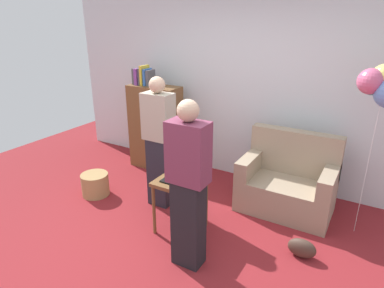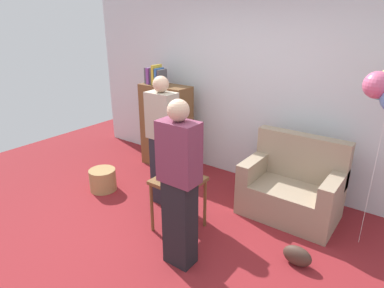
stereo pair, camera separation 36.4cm
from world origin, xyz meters
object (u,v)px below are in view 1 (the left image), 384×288
at_px(person_holding_cake, 188,186).
at_px(wicker_basket, 95,184).
at_px(birthday_cake, 180,175).
at_px(balloon_bunch, 381,85).
at_px(handbag, 302,248).
at_px(couch, 287,183).
at_px(bookshelf, 155,126).
at_px(person_blowing_candles, 159,143).
at_px(side_table, 180,188).

height_order(person_holding_cake, wicker_basket, person_holding_cake).
relative_size(birthday_cake, balloon_bunch, 0.17).
height_order(handbag, balloon_bunch, balloon_bunch).
xyz_separation_m(person_holding_cake, wicker_basket, (-1.77, 0.50, -0.68)).
distance_m(couch, birthday_cake, 1.42).
relative_size(bookshelf, person_holding_cake, 0.97).
relative_size(person_holding_cake, balloon_bunch, 0.89).
bearing_deg(person_holding_cake, couch, -113.04).
distance_m(wicker_basket, handbag, 2.71).
distance_m(birthday_cake, person_blowing_candles, 0.65).
bearing_deg(person_holding_cake, balloon_bunch, -136.54).
bearing_deg(bookshelf, birthday_cake, -45.06).
height_order(person_blowing_candles, handbag, person_blowing_candles).
distance_m(couch, balloon_bunch, 1.53).
distance_m(side_table, handbag, 1.38).
bearing_deg(bookshelf, person_blowing_candles, -51.01).
xyz_separation_m(couch, handbag, (0.40, -0.84, -0.24)).
xyz_separation_m(couch, side_table, (-0.89, -1.05, 0.19)).
distance_m(side_table, balloon_bunch, 2.25).
bearing_deg(wicker_basket, couch, 22.80).
distance_m(person_holding_cake, handbag, 1.35).
relative_size(bookshelf, handbag, 5.67).
relative_size(side_table, person_blowing_candles, 0.38).
xyz_separation_m(couch, person_holding_cake, (-0.54, -1.47, 0.49)).
bearing_deg(person_holding_cake, handbag, -148.91).
distance_m(bookshelf, side_table, 1.77).
height_order(wicker_basket, handbag, wicker_basket).
bearing_deg(handbag, person_blowing_candles, 175.64).
height_order(person_blowing_candles, balloon_bunch, balloon_bunch).
bearing_deg(birthday_cake, bookshelf, 134.94).
distance_m(birthday_cake, balloon_bunch, 2.18).
bearing_deg(person_blowing_candles, side_table, -43.14).
height_order(birthday_cake, person_holding_cake, person_holding_cake).
relative_size(person_holding_cake, handbag, 5.82).
relative_size(couch, person_blowing_candles, 0.67).
relative_size(side_table, wicker_basket, 1.73).
relative_size(bookshelf, person_blowing_candles, 0.97).
xyz_separation_m(side_table, person_holding_cake, (0.36, -0.42, 0.31)).
distance_m(couch, wicker_basket, 2.51).
bearing_deg(person_blowing_candles, handbag, -13.47).
bearing_deg(person_holding_cake, side_table, -52.73).
bearing_deg(couch, person_blowing_candles, -153.64).
bearing_deg(side_table, handbag, 9.35).
relative_size(wicker_basket, handbag, 1.29).
bearing_deg(person_blowing_candles, wicker_basket, -172.34).
bearing_deg(balloon_bunch, birthday_cake, -149.91).
bearing_deg(bookshelf, balloon_bunch, -5.33).
xyz_separation_m(couch, wicker_basket, (-2.30, -0.97, -0.19)).
relative_size(bookshelf, wicker_basket, 4.41).
xyz_separation_m(bookshelf, handbag, (2.54, -1.04, -0.58)).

